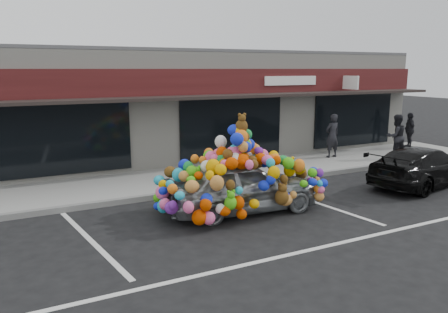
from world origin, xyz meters
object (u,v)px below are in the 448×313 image
black_sedan (423,166)px  pedestrian_c (409,130)px  pedestrian_a (332,136)px  pedestrian_b (396,136)px  toy_car (242,180)px

black_sedan → pedestrian_c: pedestrian_c is taller
pedestrian_a → pedestrian_c: size_ratio=1.11×
pedestrian_c → pedestrian_b: bearing=-30.4°
black_sedan → pedestrian_a: pedestrian_a is taller
toy_car → pedestrian_c: bearing=-65.6°
pedestrian_a → pedestrian_c: (4.49, 0.13, -0.08)m
toy_car → black_sedan: bearing=-89.1°
pedestrian_b → pedestrian_c: pedestrian_b is taller
toy_car → pedestrian_c: toy_car is taller
black_sedan → pedestrian_c: (4.46, 4.34, 0.32)m
pedestrian_b → pedestrian_a: bearing=-21.4°
pedestrian_b → toy_car: bearing=26.4°
pedestrian_c → pedestrian_a: bearing=-58.8°
pedestrian_c → black_sedan: bearing=-16.2°
toy_car → pedestrian_b: toy_car is taller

